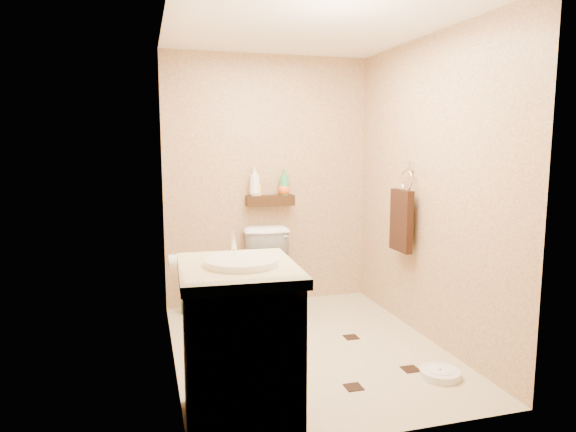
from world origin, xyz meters
name	(u,v)px	position (x,y,z in m)	size (l,w,h in m)	color
ground	(307,348)	(0.00, 0.00, 0.00)	(2.50, 2.50, 0.00)	#C4B68F
wall_back	(268,181)	(0.00, 1.25, 1.20)	(2.00, 0.04, 2.40)	tan
wall_front	(384,216)	(0.00, -1.25, 1.20)	(2.00, 0.04, 2.40)	tan
wall_left	(169,197)	(-1.00, 0.00, 1.20)	(0.04, 2.50, 2.40)	tan
wall_right	(428,190)	(1.00, 0.00, 1.20)	(0.04, 2.50, 2.40)	tan
ceiling	(309,24)	(0.00, 0.00, 2.40)	(2.00, 2.50, 0.02)	white
wall_shelf	(270,200)	(0.00, 1.17, 1.02)	(0.46, 0.14, 0.10)	#39220F
floor_accents	(313,349)	(0.04, -0.04, 0.00)	(1.23, 1.38, 0.01)	black
toilet	(273,274)	(-0.06, 0.83, 0.39)	(0.43, 0.76, 0.77)	white
vanity	(239,345)	(-0.70, -0.95, 0.48)	(0.65, 0.78, 1.07)	brown
bathroom_scale	(440,374)	(0.71, -0.73, 0.03)	(0.36, 0.36, 0.05)	silver
toilet_brush	(187,295)	(-0.82, 1.07, 0.17)	(0.11, 0.11, 0.50)	#1B6C62
towel_ring	(402,218)	(0.91, 0.25, 0.95)	(0.12, 0.30, 0.76)	silver
toilet_paper	(175,261)	(-0.94, 0.65, 0.60)	(0.12, 0.11, 0.12)	silver
bottle_a	(255,181)	(-0.15, 1.17, 1.21)	(0.11, 0.11, 0.28)	white
bottle_b	(257,187)	(-0.12, 1.17, 1.15)	(0.07, 0.07, 0.16)	yellow
bottle_c	(284,187)	(0.14, 1.17, 1.14)	(0.11, 0.11, 0.15)	orange
bottle_d	(284,182)	(0.14, 1.17, 1.19)	(0.10, 0.10, 0.25)	green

